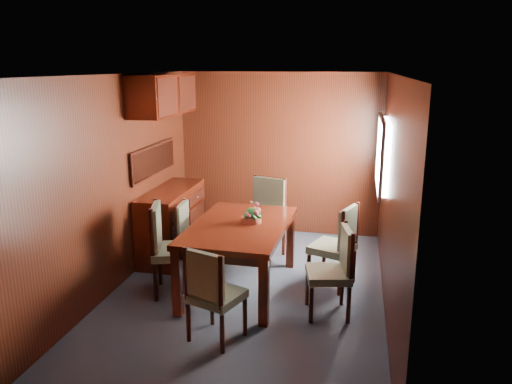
% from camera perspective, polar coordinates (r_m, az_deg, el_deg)
% --- Properties ---
extents(ground, '(4.50, 4.50, 0.00)m').
position_cam_1_polar(ground, '(5.72, -1.07, -11.52)').
color(ground, '#303541').
rests_on(ground, ground).
extents(room_shell, '(3.06, 4.52, 2.41)m').
position_cam_1_polar(room_shell, '(5.56, -1.44, 5.39)').
color(room_shell, black).
rests_on(room_shell, ground).
extents(sideboard, '(0.48, 1.40, 0.90)m').
position_cam_1_polar(sideboard, '(6.80, -9.56, -3.39)').
color(sideboard, '#360F06').
rests_on(sideboard, ground).
extents(dining_table, '(1.09, 1.69, 0.77)m').
position_cam_1_polar(dining_table, '(5.60, -1.86, -4.75)').
color(dining_table, '#360F06').
rests_on(dining_table, ground).
extents(chair_left_near, '(0.59, 0.61, 1.04)m').
position_cam_1_polar(chair_left_near, '(5.62, -10.08, -5.82)').
color(chair_left_near, black).
rests_on(chair_left_near, ground).
extents(chair_left_far, '(0.43, 0.45, 0.90)m').
position_cam_1_polar(chair_left_far, '(6.12, -7.47, -4.84)').
color(chair_left_far, black).
rests_on(chair_left_far, ground).
extents(chair_right_near, '(0.51, 0.52, 0.94)m').
position_cam_1_polar(chair_right_near, '(5.15, 9.07, -8.37)').
color(chair_right_near, black).
rests_on(chair_right_near, ground).
extents(chair_right_far, '(0.59, 0.60, 0.98)m').
position_cam_1_polar(chair_right_far, '(5.77, 9.43, -5.63)').
color(chair_right_far, black).
rests_on(chair_right_far, ground).
extents(chair_head, '(0.56, 0.55, 0.93)m').
position_cam_1_polar(chair_head, '(4.62, -5.10, -11.11)').
color(chair_head, black).
rests_on(chair_head, ground).
extents(chair_foot, '(0.63, 0.62, 1.07)m').
position_cam_1_polar(chair_foot, '(6.61, 1.03, -2.41)').
color(chair_foot, black).
rests_on(chair_foot, ground).
extents(flower_centerpiece, '(0.24, 0.24, 0.24)m').
position_cam_1_polar(flower_centerpiece, '(5.59, -0.51, -2.36)').
color(flower_centerpiece, '#A44832').
rests_on(flower_centerpiece, dining_table).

